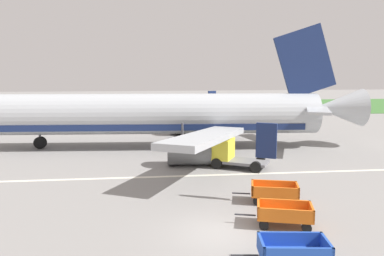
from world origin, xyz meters
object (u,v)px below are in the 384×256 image
(airplane, at_px, (166,115))
(baggage_cart_nearest, at_px, (293,252))
(service_truck_beside_carts, at_px, (227,152))
(baggage_cart_second_in_row, at_px, (284,214))
(baggage_cart_third_in_row, at_px, (274,192))

(airplane, relative_size, baggage_cart_nearest, 10.42)
(airplane, relative_size, service_truck_beside_carts, 7.92)
(baggage_cart_second_in_row, bearing_deg, airplane, 104.24)
(baggage_cart_third_in_row, distance_m, service_truck_beside_carts, 7.95)
(airplane, distance_m, service_truck_beside_carts, 8.81)
(baggage_cart_second_in_row, relative_size, baggage_cart_third_in_row, 1.00)
(airplane, bearing_deg, baggage_cart_nearest, -80.36)
(baggage_cart_second_in_row, bearing_deg, baggage_cart_third_in_row, 79.82)
(baggage_cart_third_in_row, xyz_separation_m, service_truck_beside_carts, (-1.04, 7.87, 0.50))
(baggage_cart_third_in_row, bearing_deg, baggage_cart_nearest, -102.68)
(airplane, height_order, baggage_cart_third_in_row, airplane)
(baggage_cart_nearest, relative_size, baggage_cart_second_in_row, 1.00)
(service_truck_beside_carts, bearing_deg, baggage_cart_nearest, -91.81)
(baggage_cart_nearest, bearing_deg, airplane, 99.64)
(baggage_cart_second_in_row, height_order, service_truck_beside_carts, service_truck_beside_carts)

